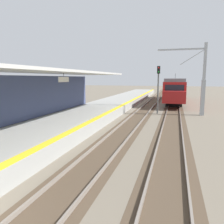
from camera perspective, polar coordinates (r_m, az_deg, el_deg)
station_platform at (r=21.23m, az=-6.12°, el=-0.68°), size 5.00×80.00×0.91m
station_building_with_canopy at (r=15.62m, az=-22.59°, el=3.46°), size 4.85×24.00×4.43m
track_pair_nearest_platform at (r=23.96m, az=7.36°, el=-0.59°), size 2.34×120.00×0.16m
track_pair_middle at (r=23.70m, az=15.51°, el=-0.95°), size 2.34×120.00×0.16m
approaching_train at (r=37.57m, az=15.93°, el=5.79°), size 2.93×19.60×4.76m
rail_signal_post at (r=24.68m, az=11.87°, el=6.91°), size 0.32×0.34×5.20m
catenary_pylon_far_side at (r=24.97m, az=21.97°, el=7.42°), size 5.00×0.40×7.50m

